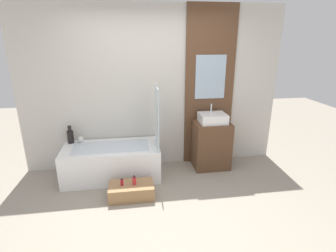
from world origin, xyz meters
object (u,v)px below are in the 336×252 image
Objects in this scene: bathtub at (112,161)px; wooden_step_bench at (131,191)px; vase_tall_dark at (70,136)px; vase_round_light at (81,139)px; bottle_soap_primary at (122,182)px; bottle_soap_secondary at (134,180)px; sink at (213,118)px.

wooden_step_bench is at bearing -65.51° from bathtub.
vase_tall_dark is at bearing 136.17° from wooden_step_bench.
bathtub is 0.77m from vase_tall_dark.
vase_round_light reaches higher than wooden_step_bench.
wooden_step_bench is at bearing -49.03° from vase_round_light.
bathtub reaches higher than bottle_soap_primary.
vase_round_light is 1.14m from bottle_soap_primary.
wooden_step_bench is (0.28, -0.62, -0.16)m from bathtub.
vase_tall_dark is at bearing -179.28° from vase_round_light.
bottle_soap_primary is 0.17m from bottle_soap_secondary.
vase_round_light reaches higher than bottle_soap_secondary.
wooden_step_bench is at bearing -180.00° from bottle_soap_secondary.
wooden_step_bench is 6.45× the size of vase_round_light.
bottle_soap_primary is (0.64, -0.88, -0.31)m from vase_round_light.
bottle_soap_primary is (-0.12, -0.00, 0.14)m from wooden_step_bench.
bathtub is at bearing -22.04° from vase_tall_dark.
bathtub is 0.62m from vase_round_light.
sink is at bearing -3.77° from vase_tall_dark.
vase_round_light is at bearing 126.13° from bottle_soap_primary.
sink is 2.28m from vase_tall_dark.
bathtub is 15.46× the size of vase_round_light.
bottle_soap_primary is at bearing -75.44° from bathtub.
sink is 1.52× the size of vase_tall_dark.
vase_tall_dark is 2.82× the size of bottle_soap_primary.
sink is at bearing 28.44° from wooden_step_bench.
vase_tall_dark is 2.18× the size of bottle_soap_secondary.
bathtub is 0.64m from bottle_soap_primary.
sink reaches higher than bottle_soap_secondary.
vase_tall_dark is 1.24m from bottle_soap_primary.
bathtub is at bearing 104.56° from bottle_soap_primary.
wooden_step_bench is 0.19m from bottle_soap_primary.
bathtub is 0.70m from wooden_step_bench.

